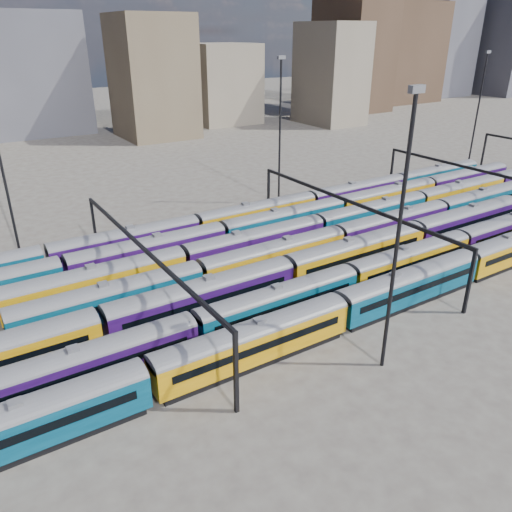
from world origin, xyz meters
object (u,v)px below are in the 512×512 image
rake_2 (203,294)px  rake_1 (409,258)px  rake_0 (340,308)px  mast_2 (399,230)px

rake_2 → rake_1: bearing=-10.4°
rake_0 → rake_2: (-10.89, 10.00, 0.19)m
rake_0 → rake_1: (16.23, 5.00, -0.11)m
rake_1 → mast_2: 23.54m
rake_1 → rake_2: 27.58m
rake_0 → mast_2: size_ratio=4.96×
rake_1 → mast_2: size_ratio=3.97×
rake_0 → rake_2: rake_2 is taller
rake_0 → mast_2: 13.24m
mast_2 → rake_2: bearing=121.3°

